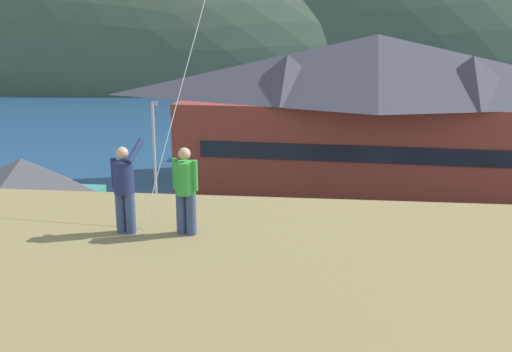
% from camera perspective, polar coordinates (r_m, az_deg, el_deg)
% --- Properties ---
extents(ground_plane, '(600.00, 600.00, 0.00)m').
position_cam_1_polar(ground_plane, '(22.78, -6.17, -15.42)').
color(ground_plane, '#66604C').
extents(parking_lot_pad, '(40.00, 20.00, 0.10)m').
position_cam_1_polar(parking_lot_pad, '(27.13, -3.88, -10.19)').
color(parking_lot_pad, gray).
rests_on(parking_lot_pad, ground).
extents(bay_water, '(360.00, 84.00, 0.03)m').
position_cam_1_polar(bay_water, '(80.23, 3.08, 6.08)').
color(bay_water, navy).
rests_on(bay_water, ground).
extents(far_hill_west_ridge, '(122.85, 59.10, 66.12)m').
position_cam_1_polar(far_hill_west_ridge, '(136.60, -12.58, 9.08)').
color(far_hill_west_ridge, '#42513D').
rests_on(far_hill_west_ridge, ground).
extents(far_hill_east_peak, '(132.48, 52.80, 62.03)m').
position_cam_1_polar(far_hill_east_peak, '(136.97, -7.92, 9.30)').
color(far_hill_east_peak, '#2D3D33').
rests_on(far_hill_east_peak, ground).
extents(far_hill_center_saddle, '(128.84, 57.27, 86.71)m').
position_cam_1_polar(far_hill_center_saddle, '(139.79, 3.83, 9.49)').
color(far_hill_center_saddle, '#42513D').
rests_on(far_hill_center_saddle, ground).
extents(harbor_lodge, '(29.65, 13.10, 11.15)m').
position_cam_1_polar(harbor_lodge, '(42.02, 11.81, 6.60)').
color(harbor_lodge, brown).
rests_on(harbor_lodge, ground).
extents(storage_shed_near_lot, '(6.34, 5.98, 5.57)m').
position_cam_1_polar(storage_shed_near_lot, '(29.15, -22.01, -3.50)').
color(storage_shed_near_lot, '#338475').
rests_on(storage_shed_near_lot, ground).
extents(storage_shed_waterside, '(5.08, 5.09, 4.91)m').
position_cam_1_polar(storage_shed_waterside, '(42.66, 0.67, 2.41)').
color(storage_shed_waterside, '#474C56').
rests_on(storage_shed_waterside, ground).
extents(wharf_dock, '(3.20, 12.86, 0.70)m').
position_cam_1_polar(wharf_dock, '(55.75, -1.69, 2.89)').
color(wharf_dock, '#70604C').
rests_on(wharf_dock, ground).
extents(moored_boat_wharfside, '(2.10, 5.69, 2.16)m').
position_cam_1_polar(moored_boat_wharfside, '(52.63, -5.72, 2.56)').
color(moored_boat_wharfside, '#A8A399').
rests_on(moored_boat_wharfside, ground).
extents(moored_boat_outer_mooring, '(1.93, 5.76, 2.16)m').
position_cam_1_polar(moored_boat_outer_mooring, '(58.83, 1.92, 3.85)').
color(moored_boat_outer_mooring, '#23564C').
rests_on(moored_boat_outer_mooring, ground).
extents(moored_boat_inner_slip, '(2.87, 7.11, 2.16)m').
position_cam_1_polar(moored_boat_inner_slip, '(59.40, -4.57, 3.91)').
color(moored_boat_inner_slip, '#A8A399').
rests_on(moored_boat_inner_slip, ground).
extents(parked_car_back_row_left, '(4.29, 2.22, 1.82)m').
position_cam_1_polar(parked_car_back_row_left, '(22.96, 23.62, -13.36)').
color(parked_car_back_row_left, navy).
rests_on(parked_car_back_row_left, parking_lot_pad).
extents(parked_car_mid_row_near, '(4.32, 2.29, 1.82)m').
position_cam_1_polar(parked_car_mid_row_near, '(22.44, 2.83, -12.75)').
color(parked_car_mid_row_near, black).
rests_on(parked_car_mid_row_near, parking_lot_pad).
extents(parked_car_corner_spot, '(4.22, 2.09, 1.82)m').
position_cam_1_polar(parked_car_corner_spot, '(28.24, 7.55, -7.04)').
color(parked_car_corner_spot, navy).
rests_on(parked_car_corner_spot, parking_lot_pad).
extents(parked_car_front_row_red, '(4.32, 2.30, 1.82)m').
position_cam_1_polar(parked_car_front_row_red, '(23.91, -12.67, -11.33)').
color(parked_car_front_row_red, slate).
rests_on(parked_car_front_row_red, parking_lot_pad).
extents(parked_car_mid_row_center, '(4.34, 2.34, 1.82)m').
position_cam_1_polar(parked_car_mid_row_center, '(28.25, 21.39, -7.93)').
color(parked_car_mid_row_center, navy).
rests_on(parked_car_mid_row_center, parking_lot_pad).
extents(parking_light_pole, '(0.24, 0.78, 7.47)m').
position_cam_1_polar(parking_light_pole, '(31.92, -10.10, 1.56)').
color(parking_light_pole, '#ADADB2').
rests_on(parking_light_pole, parking_lot_pad).
extents(person_kite_flyer, '(0.61, 0.61, 1.86)m').
position_cam_1_polar(person_kite_flyer, '(11.43, -13.08, -1.02)').
color(person_kite_flyer, '#384770').
rests_on(person_kite_flyer, grassy_hill_foreground).
extents(person_companion, '(0.53, 0.40, 1.74)m').
position_cam_1_polar(person_companion, '(11.15, -7.10, -1.22)').
color(person_companion, '#384770').
rests_on(person_companion, grassy_hill_foreground).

